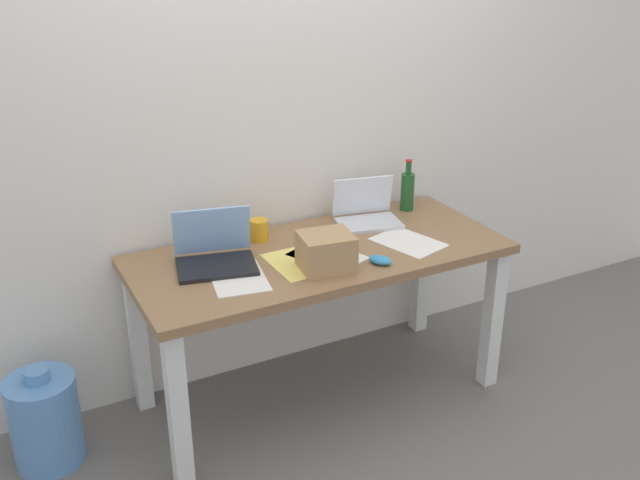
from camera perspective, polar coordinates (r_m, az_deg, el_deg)
ground_plane at (r=3.46m, az=0.00°, el=-11.96°), size 8.00×8.00×0.00m
back_wall at (r=3.26m, az=-3.38°, el=10.97°), size 5.20×0.08×2.60m
desk at (r=3.13m, az=0.00°, el=-2.60°), size 1.61×0.69×0.73m
laptop_left at (r=2.97m, az=-8.29°, el=-1.12°), size 0.37×0.32×0.22m
laptop_right at (r=3.37m, az=3.70°, el=2.09°), size 0.32×0.27×0.20m
beer_bottle at (r=3.53m, az=6.91°, el=3.91°), size 0.07×0.07×0.25m
computer_mouse at (r=2.97m, az=4.76°, el=-1.58°), size 0.10×0.12×0.03m
cardboard_box at (r=2.90m, az=0.48°, el=-0.94°), size 0.23×0.21×0.15m
coffee_mug at (r=3.19m, az=-4.83°, el=0.78°), size 0.08×0.08×0.09m
paper_sheet_center at (r=3.03m, az=0.52°, el=-1.29°), size 0.31×0.35×0.00m
paper_sheet_front_left at (r=2.87m, az=-6.48°, el=-2.97°), size 0.26×0.33×0.00m
paper_yellow_folder at (r=2.97m, az=-1.80°, el=-1.83°), size 0.22×0.30×0.00m
paper_sheet_front_right at (r=3.19m, az=6.97°, el=-0.16°), size 0.28×0.34×0.00m
water_cooler_jug at (r=3.17m, az=-20.86°, el=-13.11°), size 0.28×0.28×0.43m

